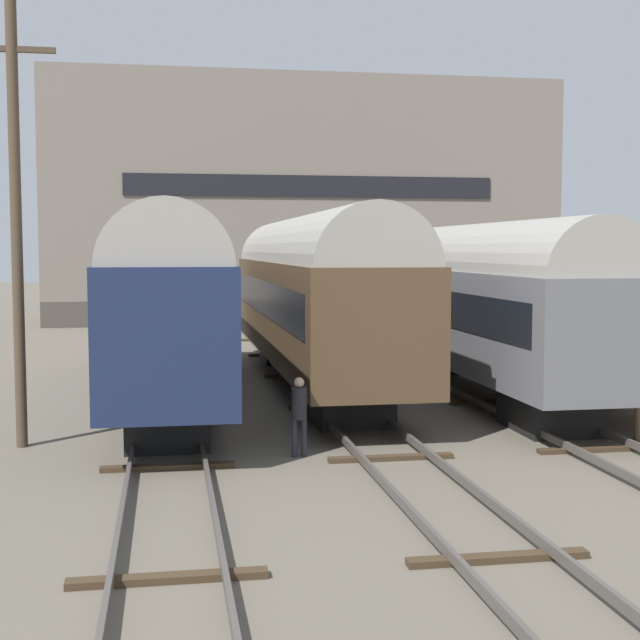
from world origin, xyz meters
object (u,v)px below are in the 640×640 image
Objects in this scene: train_car_brown at (311,289)px; utility_pole at (16,217)px; bench at (587,349)px; train_car_grey at (478,298)px; train_car_navy at (166,294)px; person_worker at (299,409)px.

train_car_brown is 10.95m from utility_pole.
utility_pole is (-14.60, -2.90, 3.45)m from bench.
utility_pole is at bearing -135.13° from train_car_brown.
train_car_grey is at bearing 21.87° from utility_pole.
train_car_navy reaches higher than bench.
train_car_grey is 5.27m from train_car_brown.
train_car_grey is 1.63× the size of utility_pole.
person_worker is 7.33m from utility_pole.
train_car_navy is 6.69m from utility_pole.
utility_pole reaches higher than person_worker.
train_car_brown reaches higher than person_worker.
train_car_brown is (-4.50, 2.73, 0.17)m from train_car_grey.
train_car_navy is at bearing -155.80° from train_car_brown.
utility_pole reaches higher than train_car_grey.
person_worker is at bearing -100.71° from train_car_brown.
bench is 15.28m from utility_pole.
train_car_navy is at bearing 60.67° from utility_pole.
utility_pole is (-3.13, -5.58, 1.96)m from train_car_navy.
train_car_brown is 13.30× the size of bench.
person_worker is at bearing -18.34° from utility_pole.
person_worker is at bearing -70.24° from train_car_navy.
person_worker is (-8.77, -4.84, -0.55)m from bench.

